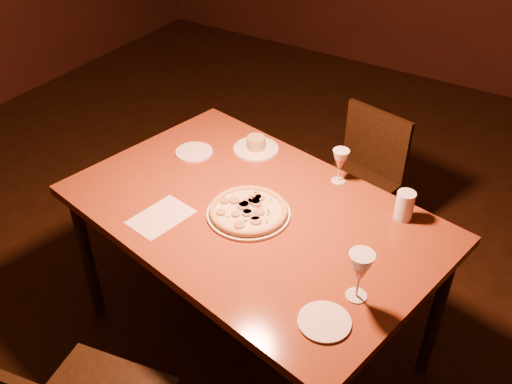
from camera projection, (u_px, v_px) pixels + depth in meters
The scene contains 11 objects.
floor at pixel (218, 348), 2.78m from camera, with size 7.00×7.00×0.00m, color black.
dining_table at pixel (253, 224), 2.39m from camera, with size 1.68×1.26×0.81m.
chair_far at pixel (360, 176), 3.15m from camera, with size 0.47×0.47×0.82m.
pizza_plate at pixel (249, 211), 2.31m from camera, with size 0.34×0.34×0.04m.
ramekin_saucer at pixel (256, 146), 2.70m from camera, with size 0.22×0.22×0.07m.
wine_glass_far at pixel (340, 166), 2.46m from camera, with size 0.07×0.07×0.16m, color #B9574D, non-canonical shape.
wine_glass_right at pixel (359, 276), 1.90m from camera, with size 0.09×0.09×0.20m, color #B9574D, non-canonical shape.
water_tumbler at pixel (405, 206), 2.27m from camera, with size 0.07×0.07×0.12m, color silver.
side_plate_left at pixel (194, 152), 2.69m from camera, with size 0.17×0.17×0.01m, color silver.
side_plate_near at pixel (324, 322), 1.87m from camera, with size 0.18×0.18×0.01m, color silver.
menu_card at pixel (161, 217), 2.31m from camera, with size 0.17×0.25×0.00m, color beige.
Camera 1 is at (1.10, -1.41, 2.27)m, focal length 40.00 mm.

